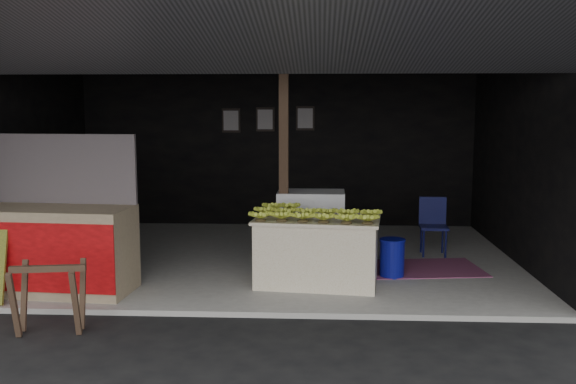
# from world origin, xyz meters

# --- Properties ---
(ground) EXTENTS (80.00, 80.00, 0.00)m
(ground) POSITION_xyz_m (0.00, 0.00, 0.00)
(ground) COLOR black
(ground) RESTS_ON ground
(concrete_slab) EXTENTS (7.00, 5.00, 0.06)m
(concrete_slab) POSITION_xyz_m (0.00, 2.50, 0.03)
(concrete_slab) COLOR gray
(concrete_slab) RESTS_ON ground
(shophouse) EXTENTS (7.40, 7.29, 3.02)m
(shophouse) POSITION_xyz_m (0.00, 2.82, 2.10)
(shophouse) COLOR black
(shophouse) RESTS_ON ground
(banana_table) EXTENTS (1.55, 1.06, 0.80)m
(banana_table) POSITION_xyz_m (0.74, 1.11, 0.46)
(banana_table) COLOR white
(banana_table) RESTS_ON concrete_slab
(banana_pile) EXTENTS (1.42, 0.95, 0.16)m
(banana_pile) POSITION_xyz_m (0.74, 1.11, 0.94)
(banana_pile) COLOR yellow
(banana_pile) RESTS_ON banana_table
(white_crate) EXTENTS (0.89, 0.62, 0.98)m
(white_crate) POSITION_xyz_m (0.65, 2.09, 0.55)
(white_crate) COLOR white
(white_crate) RESTS_ON concrete_slab
(neighbor_stall) EXTENTS (1.78, 0.90, 1.78)m
(neighbor_stall) POSITION_xyz_m (-2.23, 0.64, 0.59)
(neighbor_stall) COLOR #998466
(neighbor_stall) RESTS_ON concrete_slab
(sawhorse) EXTENTS (0.70, 0.68, 0.67)m
(sawhorse) POSITION_xyz_m (-1.79, -0.57, 0.42)
(sawhorse) COLOR #452F22
(sawhorse) RESTS_ON ground
(water_barrel) EXTENTS (0.30, 0.30, 0.44)m
(water_barrel) POSITION_xyz_m (1.67, 1.48, 0.28)
(water_barrel) COLOR navy
(water_barrel) RESTS_ON concrete_slab
(plastic_chair) EXTENTS (0.40, 0.40, 0.81)m
(plastic_chair) POSITION_xyz_m (2.38, 2.75, 0.54)
(plastic_chair) COLOR #0A0D3C
(plastic_chair) RESTS_ON concrete_slab
(magenta_rug) EXTENTS (1.61, 1.18, 0.01)m
(magenta_rug) POSITION_xyz_m (2.11, 1.89, 0.07)
(magenta_rug) COLOR #741952
(magenta_rug) RESTS_ON concrete_slab
(picture_frames) EXTENTS (1.62, 0.04, 0.46)m
(picture_frames) POSITION_xyz_m (-0.17, 4.89, 1.93)
(picture_frames) COLOR black
(picture_frames) RESTS_ON shophouse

